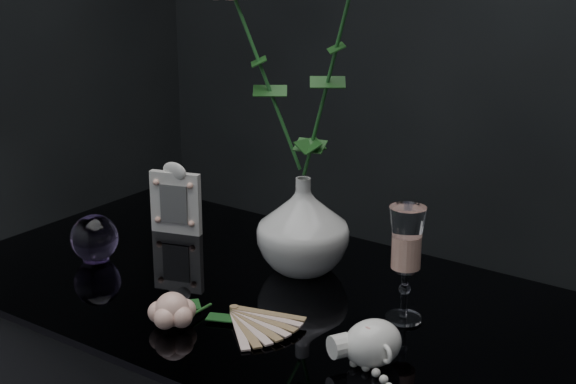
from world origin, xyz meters
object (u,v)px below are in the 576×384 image
Objects in this scene: vase at (303,225)px; picture_frame at (176,198)px; wine_glass at (406,265)px; loose_rose at (172,310)px; paperweight at (94,238)px; pearl_jar at (373,341)px.

vase reaches higher than picture_frame.
vase is at bearing -18.94° from picture_frame.
loose_rose is (-0.26, -0.22, -0.06)m from wine_glass.
pearl_jar is at bearing -3.39° from paperweight.
vase is 0.69× the size of pearl_jar.
vase is 0.29m from loose_rose.
wine_glass reaches higher than vase.
wine_glass is 1.28× the size of picture_frame.
wine_glass is 0.53m from picture_frame.
loose_rose is at bearing -137.49° from pearl_jar.
paperweight reaches higher than pearl_jar.
pearl_jar is (0.03, -0.14, -0.05)m from wine_glass.
vase reaches higher than loose_rose.
wine_glass is 1.14× the size of loose_rose.
vase is 0.29m from picture_frame.
paperweight is at bearing -113.47° from picture_frame.
vase is at bearing 89.72° from loose_rose.
wine_glass reaches higher than paperweight.
loose_rose is (0.26, -0.29, -0.04)m from picture_frame.
picture_frame is at bearing 171.77° from wine_glass.
picture_frame reaches higher than paperweight.
vase reaches higher than paperweight.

